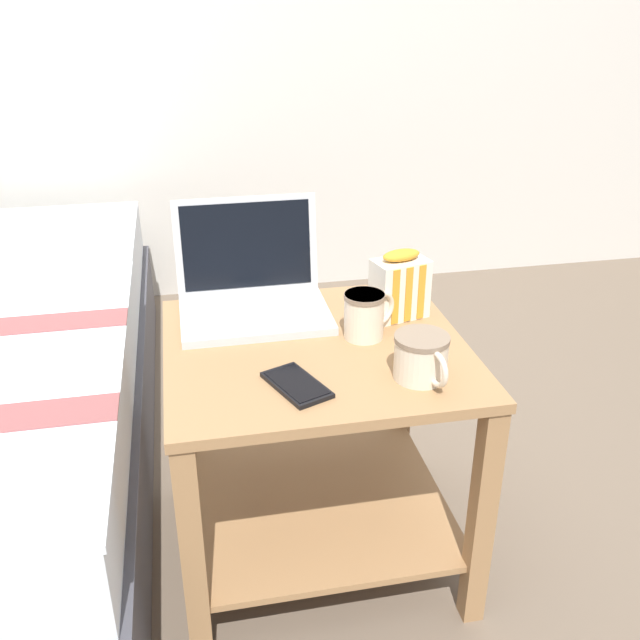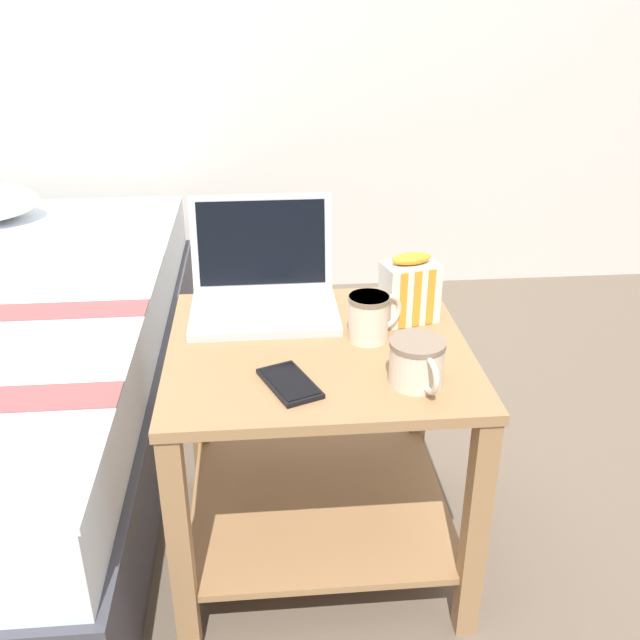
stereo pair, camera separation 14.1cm
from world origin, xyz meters
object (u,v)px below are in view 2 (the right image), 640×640
object	(u,v)px
laptop	(264,289)
cell_phone	(290,383)
mug_front_left	(370,315)
mug_front_right	(417,360)
snack_bag	(410,290)

from	to	relation	value
laptop	cell_phone	distance (m)	0.35
mug_front_left	cell_phone	xyz separation A→B (m)	(-0.18, -0.18, -0.05)
mug_front_left	mug_front_right	xyz separation A→B (m)	(0.06, -0.19, -0.01)
laptop	mug_front_right	distance (m)	0.46
mug_front_right	cell_phone	xyz separation A→B (m)	(-0.24, 0.01, -0.04)
laptop	mug_front_right	bearing A→B (deg)	-52.21
laptop	snack_bag	world-z (taller)	laptop
mug_front_right	mug_front_left	bearing A→B (deg)	107.67
mug_front_left	snack_bag	xyz separation A→B (m)	(0.10, 0.08, 0.02)
snack_bag	cell_phone	size ratio (longest dim) A/B	0.97
snack_bag	laptop	bearing A→B (deg)	164.66
mug_front_right	cell_phone	size ratio (longest dim) A/B	0.88
mug_front_left	snack_bag	distance (m)	0.13
mug_front_left	snack_bag	world-z (taller)	snack_bag
mug_front_left	cell_phone	size ratio (longest dim) A/B	0.75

